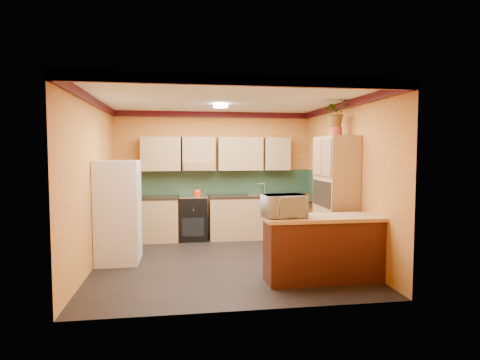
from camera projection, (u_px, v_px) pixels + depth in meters
name	position (u px, v px, depth m)	size (l,w,h in m)	color
room_shell	(224.00, 137.00, 6.85)	(4.24, 4.24, 2.72)	black
base_cabinets_back	(222.00, 218.00, 8.49)	(3.65, 0.60, 0.88)	tan
countertop_back	(222.00, 197.00, 8.45)	(3.65, 0.62, 0.04)	black
stove	(193.00, 218.00, 8.39)	(0.58, 0.58, 0.91)	black
kettle	(197.00, 192.00, 8.32)	(0.17, 0.17, 0.18)	#BA2B0C
sink	(258.00, 194.00, 8.57)	(0.48, 0.40, 0.03)	silver
base_cabinets_right	(309.00, 222.00, 7.98)	(0.60, 0.80, 0.88)	tan
countertop_right	(309.00, 199.00, 7.95)	(0.62, 0.80, 0.04)	black
fridge	(118.00, 212.00, 6.62)	(0.68, 0.66, 1.70)	silver
pantry	(335.00, 199.00, 6.72)	(0.48, 0.90, 2.10)	tan
fern_pot	(335.00, 132.00, 6.69)	(0.22, 0.22, 0.16)	#AD392A
fern	(336.00, 113.00, 6.67)	(0.42, 0.37, 0.47)	tan
breakfast_bar	(328.00, 250.00, 5.73)	(1.80, 0.55, 0.88)	#4E1E12
bar_top	(329.00, 218.00, 5.70)	(1.90, 0.65, 0.05)	tan
microwave	(284.00, 206.00, 5.59)	(0.57, 0.39, 0.32)	silver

